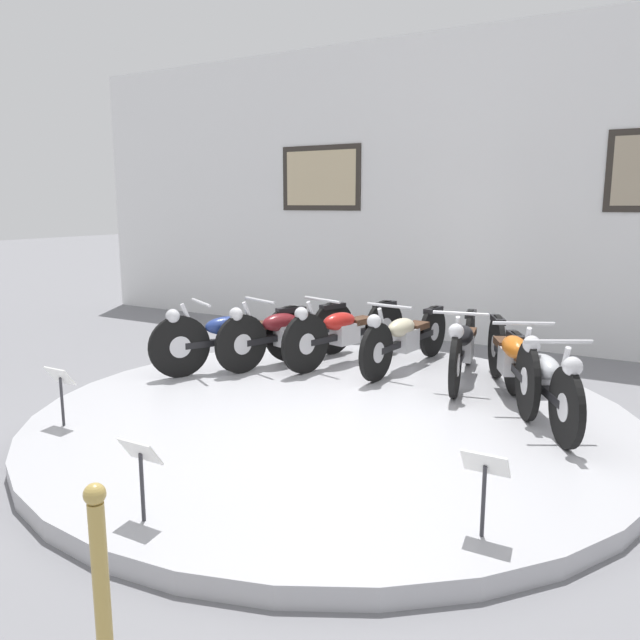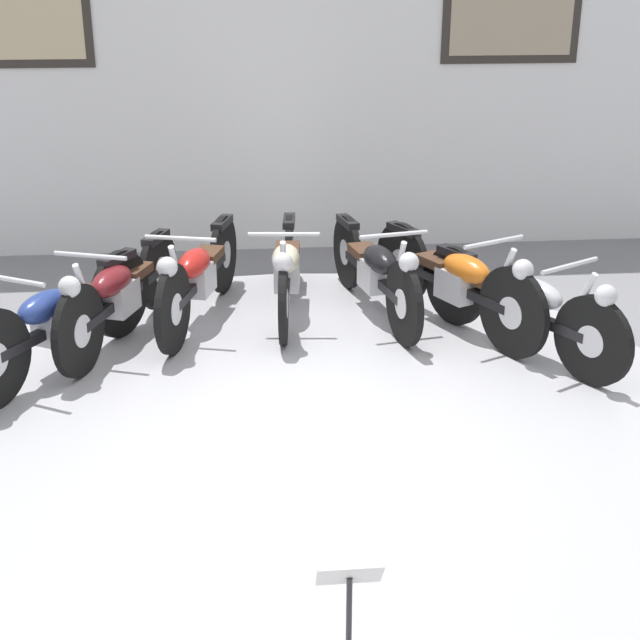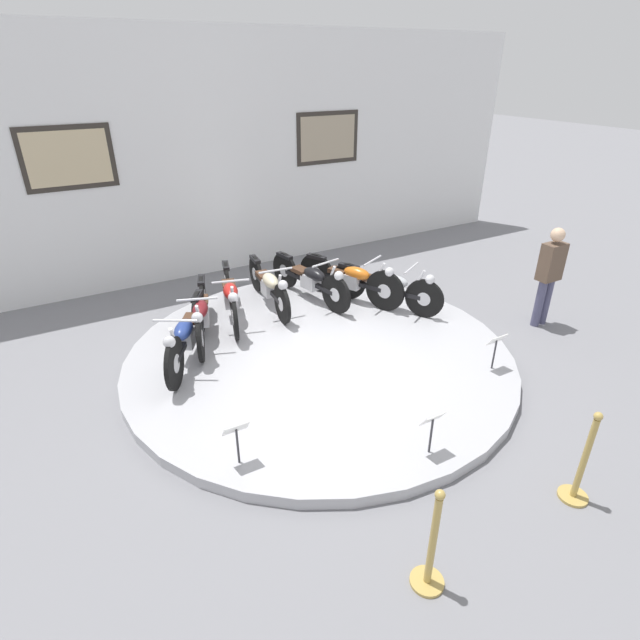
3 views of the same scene
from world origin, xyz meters
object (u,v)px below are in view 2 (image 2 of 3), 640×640
motorcycle_orange (457,280)px  motorcycle_red (198,273)px  motorcycle_silver (523,304)px  motorcycle_blue (57,318)px  motorcycle_cream (286,268)px  info_placard_front_centre (349,589)px  motorcycle_black (375,269)px  motorcycle_maroon (119,292)px

motorcycle_orange → motorcycle_red: bearing=170.0°
motorcycle_silver → motorcycle_blue: bearing=180.0°
motorcycle_cream → info_placard_front_centre: 4.01m
motorcycle_black → info_placard_front_centre: size_ratio=3.84×
motorcycle_red → info_placard_front_centre: 3.95m
motorcycle_red → motorcycle_black: 1.41m
motorcycle_red → motorcycle_maroon: bearing=-148.5°
motorcycle_black → motorcycle_cream: bearing=170.1°
motorcycle_blue → motorcycle_orange: 2.98m
motorcycle_black → info_placard_front_centre: (-0.70, -3.88, -0.02)m
motorcycle_red → info_placard_front_centre: (0.71, -3.89, -0.03)m
motorcycle_cream → motorcycle_silver: motorcycle_silver is taller
motorcycle_orange → info_placard_front_centre: size_ratio=3.62×
motorcycle_maroon → motorcycle_silver: 2.98m
motorcycle_orange → info_placard_front_centre: 3.76m
motorcycle_maroon → motorcycle_cream: bearing=20.4°
motorcycle_orange → info_placard_front_centre: motorcycle_orange is taller
motorcycle_maroon → motorcycle_cream: size_ratio=0.97×
motorcycle_orange → motorcycle_black: bearing=149.1°
motorcycle_blue → motorcycle_silver: (3.30, -0.00, -0.02)m
motorcycle_orange → motorcycle_blue: bearing=-169.9°
motorcycle_cream → motorcycle_black: bearing=-9.9°
motorcycle_blue → motorcycle_orange: motorcycle_orange is taller
motorcycle_maroon → info_placard_front_centre: size_ratio=3.73×
motorcycle_orange → info_placard_front_centre: (-1.29, -3.53, -0.03)m
motorcycle_maroon → motorcycle_blue: bearing=-125.0°
info_placard_front_centre → motorcycle_silver: bearing=61.3°
motorcycle_red → motorcycle_black: size_ratio=1.00×
motorcycle_blue → info_placard_front_centre: 3.43m
motorcycle_orange → motorcycle_silver: bearing=-55.5°
motorcycle_blue → motorcycle_maroon: 0.63m
motorcycle_red → motorcycle_blue: bearing=-137.1°
motorcycle_red → motorcycle_orange: bearing=-10.0°
motorcycle_cream → info_placard_front_centre: bearing=-89.9°
motorcycle_maroon → motorcycle_orange: motorcycle_orange is taller
motorcycle_blue → motorcycle_silver: 3.30m
motorcycle_black → info_placard_front_centre: motorcycle_black is taller
motorcycle_blue → motorcycle_red: motorcycle_blue is taller
motorcycle_cream → info_placard_front_centre: size_ratio=3.85×
motorcycle_blue → motorcycle_red: (0.94, 0.87, -0.00)m
motorcycle_blue → motorcycle_cream: bearing=31.2°
motorcycle_maroon → motorcycle_silver: motorcycle_maroon is taller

